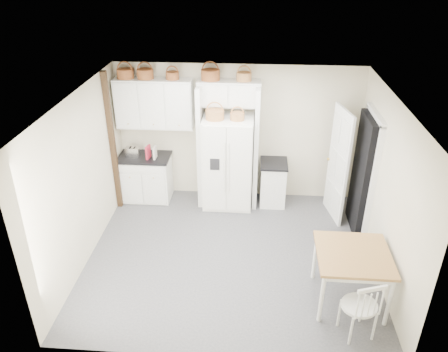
{
  "coord_description": "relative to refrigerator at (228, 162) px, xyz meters",
  "views": [
    {
      "loc": [
        0.33,
        -5.61,
        4.45
      ],
      "look_at": [
        -0.13,
        0.4,
        1.23
      ],
      "focal_mm": 35.0,
      "sensor_mm": 36.0,
      "label": 1
    }
  ],
  "objects": [
    {
      "name": "basket_bridge_b",
      "position": [
        0.26,
        0.21,
        1.55
      ],
      "size": [
        0.26,
        0.26,
        0.15
      ],
      "primitive_type": "cylinder",
      "color": "brown",
      "rests_on": "bridge_cabinet"
    },
    {
      "name": "basket_upper_b",
      "position": [
        -1.47,
        0.21,
        1.56
      ],
      "size": [
        0.29,
        0.29,
        0.17
      ],
      "primitive_type": "cylinder",
      "color": "brown",
      "rests_on": "upper_cabinet"
    },
    {
      "name": "wall_left",
      "position": [
        -2.1,
        -1.62,
        0.43
      ],
      "size": [
        0.0,
        4.0,
        4.0
      ],
      "primitive_type": "plane",
      "rotation": [
        1.57,
        0.0,
        1.57
      ],
      "color": "#BFB998",
      "rests_on": "floor"
    },
    {
      "name": "ceiling",
      "position": [
        0.15,
        -1.62,
        1.73
      ],
      "size": [
        4.5,
        4.5,
        0.0
      ],
      "primitive_type": "plane",
      "color": "white",
      "rests_on": "wall_back"
    },
    {
      "name": "dining_table",
      "position": [
        1.85,
        -2.48,
        -0.47
      ],
      "size": [
        0.98,
        0.98,
        0.81
      ],
      "primitive_type": "cube",
      "rotation": [
        0.0,
        0.0,
        -0.01
      ],
      "color": "brown",
      "rests_on": "floor"
    },
    {
      "name": "refrigerator",
      "position": [
        0.0,
        0.0,
        0.0
      ],
      "size": [
        0.9,
        0.73,
        1.75
      ],
      "primitive_type": "cube",
      "color": "white",
      "rests_on": "floor"
    },
    {
      "name": "wall_back",
      "position": [
        0.15,
        0.38,
        0.43
      ],
      "size": [
        4.5,
        0.0,
        4.5
      ],
      "primitive_type": "plane",
      "rotation": [
        1.57,
        0.0,
        0.0
      ],
      "color": "#BFB998",
      "rests_on": "floor"
    },
    {
      "name": "basket_fridge_b",
      "position": [
        0.17,
        -0.1,
        0.94
      ],
      "size": [
        0.25,
        0.25,
        0.13
      ],
      "primitive_type": "cylinder",
      "color": "brown",
      "rests_on": "refrigerator"
    },
    {
      "name": "toaster",
      "position": [
        -1.8,
        0.06,
        0.12
      ],
      "size": [
        0.27,
        0.16,
        0.18
      ],
      "primitive_type": "cube",
      "rotation": [
        0.0,
        0.0,
        -0.04
      ],
      "color": "silver",
      "rests_on": "counter_left"
    },
    {
      "name": "doorway_void",
      "position": [
        2.31,
        -0.62,
        0.15
      ],
      "size": [
        0.18,
        0.85,
        2.05
      ],
      "primitive_type": "cube",
      "color": "black",
      "rests_on": "floor"
    },
    {
      "name": "bridge_cabinet",
      "position": [
        -0.0,
        0.21,
        1.25
      ],
      "size": [
        1.12,
        0.34,
        0.45
      ],
      "primitive_type": "cube",
      "color": "white",
      "rests_on": "wall_back"
    },
    {
      "name": "fridge_panel_right",
      "position": [
        0.51,
        0.08,
        0.28
      ],
      "size": [
        0.08,
        0.6,
        2.3
      ],
      "primitive_type": "cube",
      "color": "white",
      "rests_on": "floor"
    },
    {
      "name": "upper_cabinet",
      "position": [
        -1.35,
        0.21,
        1.03
      ],
      "size": [
        1.4,
        0.34,
        0.9
      ],
      "primitive_type": "cube",
      "color": "white",
      "rests_on": "wall_back"
    },
    {
      "name": "base_cab_right",
      "position": [
        0.85,
        0.08,
        -0.46
      ],
      "size": [
        0.47,
        0.56,
        0.82
      ],
      "primitive_type": "cube",
      "color": "white",
      "rests_on": "floor"
    },
    {
      "name": "wall_right",
      "position": [
        2.4,
        -1.62,
        0.43
      ],
      "size": [
        0.0,
        4.0,
        4.0
      ],
      "primitive_type": "plane",
      "rotation": [
        1.57,
        0.0,
        -1.57
      ],
      "color": "#BFB998",
      "rests_on": "floor"
    },
    {
      "name": "fridge_panel_left",
      "position": [
        -0.51,
        0.08,
        0.28
      ],
      "size": [
        0.08,
        0.6,
        2.3
      ],
      "primitive_type": "cube",
      "color": "white",
      "rests_on": "floor"
    },
    {
      "name": "cookbook_red",
      "position": [
        -1.49,
        -0.0,
        0.15
      ],
      "size": [
        0.07,
        0.17,
        0.25
      ],
      "primitive_type": "cube",
      "rotation": [
        0.0,
        0.0,
        -0.2
      ],
      "color": "#B32035",
      "rests_on": "counter_left"
    },
    {
      "name": "windsor_chair",
      "position": [
        1.85,
        -3.08,
        -0.4
      ],
      "size": [
        0.56,
        0.54,
        0.94
      ],
      "primitive_type": "cube",
      "rotation": [
        0.0,
        0.0,
        0.31
      ],
      "color": "white",
      "rests_on": "floor"
    },
    {
      "name": "door_slab",
      "position": [
        1.95,
        -0.29,
        0.15
      ],
      "size": [
        0.21,
        0.79,
        2.05
      ],
      "primitive_type": "cube",
      "rotation": [
        0.0,
        0.0,
        -1.36
      ],
      "color": "white",
      "rests_on": "floor"
    },
    {
      "name": "basket_fridge_a",
      "position": [
        -0.23,
        -0.1,
        0.96
      ],
      "size": [
        0.32,
        0.32,
        0.17
      ],
      "primitive_type": "cylinder",
      "color": "brown",
      "rests_on": "refrigerator"
    },
    {
      "name": "counter_left",
      "position": [
        -1.59,
        0.08,
        0.01
      ],
      "size": [
        0.97,
        0.63,
        0.04
      ],
      "primitive_type": "cube",
      "color": "black",
      "rests_on": "base_cab_left"
    },
    {
      "name": "base_cab_left",
      "position": [
        -1.59,
        0.08,
        -0.44
      ],
      "size": [
        0.93,
        0.59,
        0.86
      ],
      "primitive_type": "cube",
      "color": "white",
      "rests_on": "floor"
    },
    {
      "name": "basket_upper_a",
      "position": [
        -1.83,
        0.21,
        1.56
      ],
      "size": [
        0.29,
        0.29,
        0.17
      ],
      "primitive_type": "cylinder",
      "color": "brown",
      "rests_on": "upper_cabinet"
    },
    {
      "name": "floor",
      "position": [
        0.15,
        -1.62,
        -0.87
      ],
      "size": [
        4.5,
        4.5,
        0.0
      ],
      "primitive_type": "plane",
      "color": "#3B3B3E",
      "rests_on": "ground"
    },
    {
      "name": "basket_upper_c",
      "position": [
        -0.99,
        0.21,
        1.54
      ],
      "size": [
        0.23,
        0.23,
        0.13
      ],
      "primitive_type": "cylinder",
      "color": "brown",
      "rests_on": "upper_cabinet"
    },
    {
      "name": "counter_right",
      "position": [
        0.85,
        0.08,
        -0.04
      ],
      "size": [
        0.5,
        0.6,
        0.04
      ],
      "primitive_type": "cube",
      "color": "black",
      "rests_on": "base_cab_right"
    },
    {
      "name": "trim_post",
      "position": [
        -2.05,
        -0.27,
        0.43
      ],
      "size": [
        0.09,
        0.09,
        2.6
      ],
      "primitive_type": "cube",
      "color": "black",
      "rests_on": "floor"
    },
    {
      "name": "cookbook_cream",
      "position": [
        -1.36,
        -0.0,
        0.15
      ],
      "size": [
        0.04,
        0.16,
        0.24
      ],
      "primitive_type": "cube",
      "rotation": [
        0.0,
        0.0,
        -0.06
      ],
      "color": "beige",
      "rests_on": "counter_left"
    },
    {
      "name": "basket_bridge_a",
      "position": [
        -0.33,
        0.21,
        1.57
      ],
      "size": [
        0.32,
        0.32,
        0.18
      ],
      "primitive_type": "cylinder",
      "color": "brown",
      "rests_on": "bridge_cabinet"
    }
  ]
}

